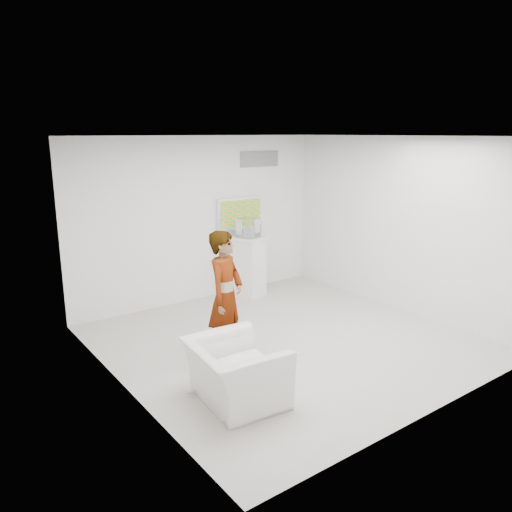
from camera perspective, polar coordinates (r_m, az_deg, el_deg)
name	(u,v)px	position (r m, az deg, el deg)	size (l,w,h in m)	color
room	(287,244)	(7.17, 3.58, 1.43)	(5.01, 5.01, 3.00)	#ACA59E
tv	(240,213)	(9.59, -1.88, 4.94)	(1.00, 0.08, 0.60)	silver
logo_decal	(259,159)	(9.80, 0.40, 11.03)	(0.90, 0.02, 0.30)	slate
person	(226,297)	(6.74, -3.50, -4.66)	(0.66, 0.43, 1.81)	silver
armchair	(236,372)	(5.92, -2.34, -13.14)	(1.10, 0.96, 0.72)	silver
pedestal	(249,266)	(9.48, -0.84, -1.20)	(0.56, 0.56, 1.15)	white
floor_uplight	(263,281)	(10.09, 0.75, -2.83)	(0.18, 0.18, 0.28)	silver
vitrine	(249,228)	(9.31, -0.86, 3.24)	(0.35, 0.35, 0.35)	white
console	(249,231)	(9.33, -0.86, 2.84)	(0.05, 0.16, 0.22)	white
wii_remote	(223,240)	(6.83, -3.76, 1.88)	(0.03, 0.14, 0.03)	white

